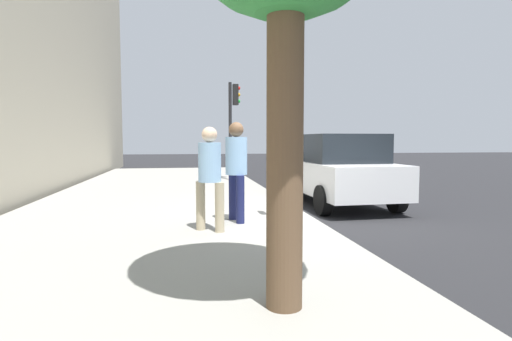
{
  "coord_description": "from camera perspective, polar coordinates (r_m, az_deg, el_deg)",
  "views": [
    {
      "loc": [
        -8.03,
        2.39,
        1.63
      ],
      "look_at": [
        -0.67,
        1.13,
        1.07
      ],
      "focal_mm": 28.71,
      "sensor_mm": 36.0,
      "label": 1
    }
  ],
  "objects": [
    {
      "name": "ground_plane",
      "position": [
        8.53,
        6.78,
        -6.77
      ],
      "size": [
        80.0,
        80.0,
        0.0
      ],
      "primitive_type": "plane",
      "color": "#232326",
      "rests_on": "ground"
    },
    {
      "name": "pedestrian_at_meter",
      "position": [
        7.38,
        -2.76,
        1.08
      ],
      "size": [
        0.53,
        0.39,
        1.8
      ],
      "rotation": [
        0.0,
        0.0,
        -1.34
      ],
      "color": "#191E4C",
      "rests_on": "sidewalk_slab"
    },
    {
      "name": "pedestrian_bystander",
      "position": [
        6.64,
        -6.46,
        -0.03
      ],
      "size": [
        0.37,
        0.45,
        1.69
      ],
      "rotation": [
        0.0,
        0.0,
        -0.64
      ],
      "color": "tan",
      "rests_on": "sidewalk_slab"
    },
    {
      "name": "traffic_signal",
      "position": [
        15.31,
        -3.24,
        7.81
      ],
      "size": [
        0.24,
        0.44,
        3.6
      ],
      "color": "black",
      "rests_on": "sidewalk_slab"
    },
    {
      "name": "parking_meter",
      "position": [
        7.83,
        2.77,
        0.87
      ],
      "size": [
        0.36,
        0.12,
        1.41
      ],
      "color": "gray",
      "rests_on": "sidewalk_slab"
    },
    {
      "name": "parked_sedan_near",
      "position": [
        10.51,
        11.17,
        0.18
      ],
      "size": [
        4.45,
        2.07,
        1.77
      ],
      "color": "silver",
      "rests_on": "ground_plane"
    },
    {
      "name": "sidewalk_slab",
      "position": [
        8.2,
        -13.91,
        -6.78
      ],
      "size": [
        28.0,
        6.0,
        0.15
      ],
      "primitive_type": "cube",
      "color": "gray",
      "rests_on": "ground_plane"
    }
  ]
}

